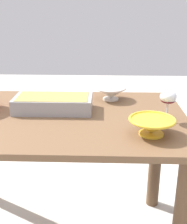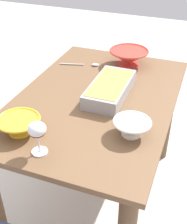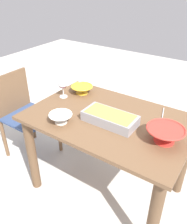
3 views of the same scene
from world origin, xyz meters
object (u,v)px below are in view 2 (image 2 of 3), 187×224
(wine_glass, at_px, (37,131))
(dining_table, at_px, (96,121))
(mixing_bowl, at_px, (129,57))
(serving_bowl, at_px, (19,124))
(small_bowl, at_px, (132,127))
(casserole_dish, at_px, (110,88))
(serving_spoon, at_px, (87,64))

(wine_glass, bearing_deg, dining_table, 172.78)
(dining_table, height_order, mixing_bowl, mixing_bowl)
(serving_bowl, bearing_deg, dining_table, 152.56)
(mixing_bowl, height_order, small_bowl, mixing_bowl)
(casserole_dish, xyz_separation_m, serving_bowl, (0.45, -0.27, -0.00))
(serving_spoon, bearing_deg, dining_table, 28.53)
(casserole_dish, xyz_separation_m, mixing_bowl, (-0.40, -0.01, 0.01))
(dining_table, distance_m, casserole_dish, 0.22)
(serving_bowl, height_order, serving_spoon, serving_bowl)
(small_bowl, bearing_deg, casserole_dish, -146.18)
(casserole_dish, bearing_deg, mixing_bowl, -178.89)
(small_bowl, relative_size, serving_bowl, 0.88)
(serving_bowl, relative_size, serving_spoon, 0.80)
(dining_table, bearing_deg, casserole_dish, 126.14)
(wine_glass, bearing_deg, casserole_dish, 167.06)
(small_bowl, height_order, serving_spoon, small_bowl)
(dining_table, xyz_separation_m, wine_glass, (0.49, -0.06, 0.27))
(mixing_bowl, bearing_deg, dining_table, -6.95)
(casserole_dish, relative_size, serving_spoon, 1.60)
(dining_table, height_order, serving_spoon, serving_spoon)
(mixing_bowl, bearing_deg, serving_bowl, -17.34)
(small_bowl, bearing_deg, serving_spoon, -143.06)
(dining_table, xyz_separation_m, mixing_bowl, (-0.44, 0.05, 0.22))
(wine_glass, xyz_separation_m, casserole_dish, (-0.54, 0.12, -0.07))
(dining_table, height_order, casserole_dish, casserole_dish)
(wine_glass, bearing_deg, small_bowl, 127.95)
(small_bowl, height_order, serving_bowl, same)
(serving_bowl, distance_m, serving_spoon, 0.75)
(casserole_dish, bearing_deg, serving_bowl, -31.13)
(wine_glass, distance_m, serving_bowl, 0.18)
(mixing_bowl, bearing_deg, small_bowl, 16.44)
(wine_glass, height_order, casserole_dish, wine_glass)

